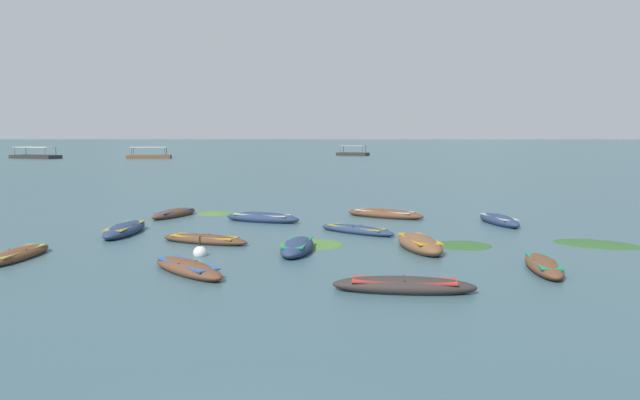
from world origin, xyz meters
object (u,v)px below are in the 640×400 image
Objects in this scene: ferry_2 at (353,154)px; mooring_buoy at (200,253)px; rowboat_10 at (188,268)px; ferry_1 at (149,156)px; rowboat_2 at (543,266)px; rowboat_5 at (404,286)px; rowboat_4 at (499,220)px; rowboat_0 at (357,230)px; rowboat_6 at (385,214)px; rowboat_9 at (297,247)px; rowboat_1 at (205,240)px; rowboat_11 at (174,214)px; rowboat_3 at (18,255)px; rowboat_7 at (125,230)px; rowboat_8 at (262,218)px; rowboat_12 at (419,244)px; ferry_0 at (35,156)px.

ferry_2 is 122.09m from mooring_buoy.
rowboat_10 is 0.40× the size of ferry_1.
rowboat_2 is 0.90× the size of rowboat_5.
rowboat_4 is 103.73m from ferry_1.
rowboat_6 is (1.06, 5.74, 0.04)m from rowboat_0.
rowboat_5 is at bearing -84.23° from ferry_2.
mooring_buoy is (-3.47, -1.21, -0.09)m from rowboat_9.
rowboat_11 is at bearing 119.23° from rowboat_1.
ferry_2 is at bearing 98.87° from rowboat_4.
rowboat_3 is 7.05m from rowboat_10.
rowboat_4 reaches higher than rowboat_6.
ferry_1 is (-50.76, 85.14, 0.27)m from rowboat_6.
rowboat_6 is at bearing 79.50° from rowboat_0.
rowboat_5 is 8.71m from mooring_buoy.
rowboat_7 reaches higher than rowboat_0.
ferry_1 reaches higher than rowboat_8.
rowboat_2 is 124.05m from ferry_2.
rowboat_0 is 1.03× the size of rowboat_3.
mooring_buoy is (-0.14, -9.39, -0.08)m from rowboat_8.
rowboat_1 is 4.44m from rowboat_9.
rowboat_3 is 18.57m from rowboat_6.
rowboat_12 is (13.26, -2.07, 0.03)m from rowboat_7.
rowboat_11 is 0.96× the size of rowboat_12.
rowboat_4 is at bearing -46.51° from ferry_0.
rowboat_4 is 1.12× the size of rowboat_9.
rowboat_3 is at bearing -164.44° from rowboat_9.
rowboat_7 reaches higher than rowboat_6.
ferry_2 reaches higher than rowboat_6.
rowboat_4 is at bearing 29.78° from rowboat_0.
rowboat_12 is (0.55, 6.78, 0.05)m from rowboat_5.
ferry_1 reaches higher than rowboat_5.
rowboat_5 is at bearing -142.68° from rowboat_2.
ferry_2 is at bearing 89.47° from rowboat_3.
rowboat_7 is 108.91m from ferry_0.
rowboat_8 is 8.83m from rowboat_9.
rowboat_10 is (-4.76, -9.12, 0.02)m from rowboat_0.
rowboat_10 is at bearing -66.94° from rowboat_11.
ferry_0 is at bearing 125.59° from mooring_buoy.
rowboat_11 is 0.43× the size of ferry_1.
rowboat_8 is at bearing -176.19° from rowboat_4.
rowboat_10 is at bearing -78.62° from mooring_buoy.
rowboat_3 is 12.69m from rowboat_8.
rowboat_11 is at bearing -89.98° from ferry_2.
rowboat_9 is at bearing 54.77° from rowboat_10.
rowboat_10 is 0.89× the size of rowboat_12.
rowboat_6 is 1.30× the size of rowboat_9.
rowboat_10 is 109.63m from ferry_1.
rowboat_4 reaches higher than rowboat_3.
rowboat_4 is at bearing 32.22° from rowboat_3.
rowboat_4 is 12.13m from rowboat_8.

